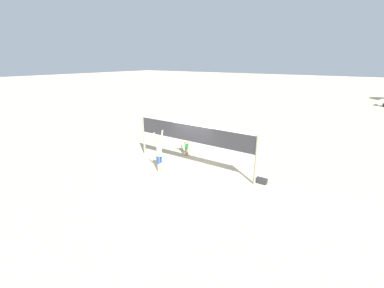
{
  "coord_description": "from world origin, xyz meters",
  "views": [
    {
      "loc": [
        7.68,
        -11.11,
        5.83
      ],
      "look_at": [
        0.0,
        0.0,
        1.37
      ],
      "focal_mm": 24.0,
      "sensor_mm": 36.0,
      "label": 1
    }
  ],
  "objects_px": {
    "volleyball_net": "(192,137)",
    "volleyball": "(153,173)",
    "player_blocker": "(187,140)",
    "gear_bag": "(261,181)",
    "player_spiker": "(159,151)"
  },
  "relations": [
    {
      "from": "volleyball_net",
      "to": "volleyball",
      "type": "xyz_separation_m",
      "value": [
        -1.06,
        -2.07,
        -1.64
      ]
    },
    {
      "from": "player_blocker",
      "to": "volleyball",
      "type": "xyz_separation_m",
      "value": [
        0.25,
        -3.34,
        -0.92
      ]
    },
    {
      "from": "volleyball",
      "to": "gear_bag",
      "type": "relative_size",
      "value": 0.45
    },
    {
      "from": "volleyball_net",
      "to": "gear_bag",
      "type": "xyz_separation_m",
      "value": [
        3.98,
        0.29,
        -1.63
      ]
    },
    {
      "from": "player_spiker",
      "to": "player_blocker",
      "type": "relative_size",
      "value": 1.15
    },
    {
      "from": "player_blocker",
      "to": "volleyball",
      "type": "distance_m",
      "value": 3.48
    },
    {
      "from": "volleyball_net",
      "to": "gear_bag",
      "type": "relative_size",
      "value": 14.19
    },
    {
      "from": "player_blocker",
      "to": "volleyball",
      "type": "relative_size",
      "value": 8.37
    },
    {
      "from": "volleyball_net",
      "to": "player_blocker",
      "type": "xyz_separation_m",
      "value": [
        -1.3,
        1.28,
        -0.71
      ]
    },
    {
      "from": "volleyball_net",
      "to": "player_spiker",
      "type": "relative_size",
      "value": 3.29
    },
    {
      "from": "volleyball_net",
      "to": "volleyball",
      "type": "height_order",
      "value": "volleyball_net"
    },
    {
      "from": "volleyball_net",
      "to": "volleyball",
      "type": "distance_m",
      "value": 2.84
    },
    {
      "from": "player_blocker",
      "to": "gear_bag",
      "type": "relative_size",
      "value": 3.74
    },
    {
      "from": "player_spiker",
      "to": "gear_bag",
      "type": "height_order",
      "value": "player_spiker"
    },
    {
      "from": "volleyball_net",
      "to": "player_blocker",
      "type": "relative_size",
      "value": 3.79
    }
  ]
}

